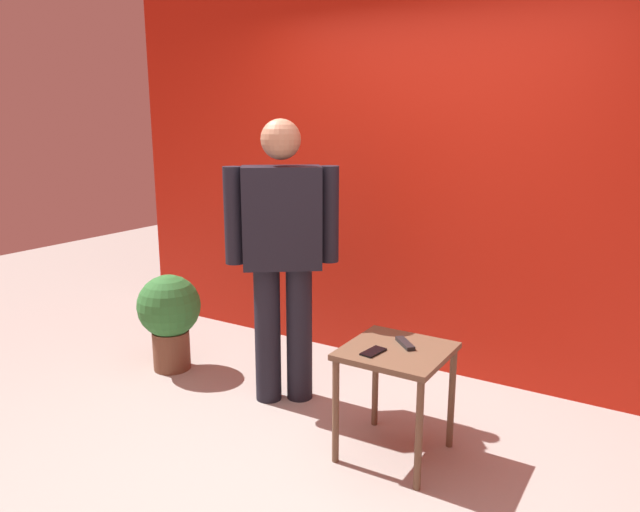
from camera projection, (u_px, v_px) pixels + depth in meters
ground_plane at (292, 469)px, 3.03m from camera, size 12.00×12.00×0.00m
back_wall_red at (423, 160)px, 4.04m from camera, size 5.08×0.12×2.94m
standing_person at (282, 249)px, 3.59m from camera, size 0.62×0.50×1.74m
side_table at (396, 366)px, 3.06m from camera, size 0.51×0.51×0.60m
cell_phone at (373, 352)px, 2.98m from camera, size 0.09×0.15×0.01m
tv_remote at (405, 343)px, 3.08m from camera, size 0.15×0.15×0.02m
potted_plant at (169, 314)px, 4.17m from camera, size 0.44×0.44×0.69m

